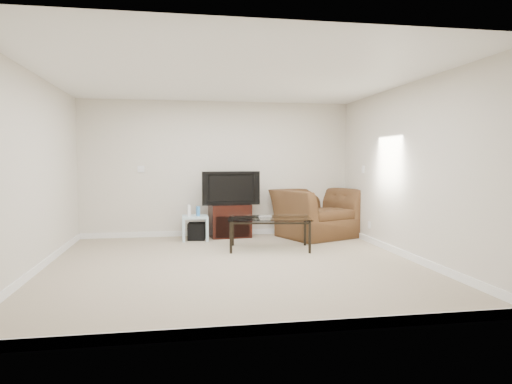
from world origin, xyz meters
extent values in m
plane|color=tan|center=(0.00, 0.00, 0.00)|extent=(5.00, 5.00, 0.00)
plane|color=white|center=(0.00, 0.00, 2.50)|extent=(5.00, 5.00, 0.00)
cube|color=silver|center=(0.00, 2.50, 1.25)|extent=(5.00, 0.02, 2.50)
cube|color=silver|center=(-2.50, 0.00, 1.25)|extent=(0.02, 5.00, 2.50)
cube|color=silver|center=(2.50, 0.00, 1.25)|extent=(0.02, 5.00, 2.50)
cube|color=white|center=(-1.40, 2.49, 1.25)|extent=(0.12, 0.02, 0.12)
cube|color=white|center=(2.49, 1.60, 1.25)|extent=(0.02, 0.09, 0.13)
cube|color=white|center=(2.49, 1.30, 0.30)|extent=(0.02, 0.08, 0.12)
cube|color=black|center=(0.20, 2.24, 0.50)|extent=(0.42, 0.31, 0.06)
imported|color=black|center=(0.20, 2.25, 0.91)|extent=(0.99, 0.27, 0.61)
cube|color=black|center=(-0.42, 2.07, 0.15)|extent=(0.33, 0.33, 0.30)
cube|color=white|center=(-0.56, 2.03, 0.53)|extent=(0.06, 0.15, 0.20)
cube|color=#337FCC|center=(-0.40, 2.03, 0.52)|extent=(0.06, 0.13, 0.17)
imported|color=#513721|center=(1.77, 2.05, 0.59)|extent=(1.59, 1.33, 1.18)
cube|color=#B2B2B7|center=(0.63, 1.08, 0.52)|extent=(0.20, 0.06, 0.02)
camera|label=1|loc=(-0.73, -6.02, 1.41)|focal=32.00mm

